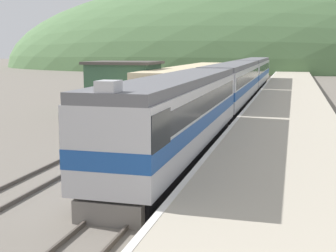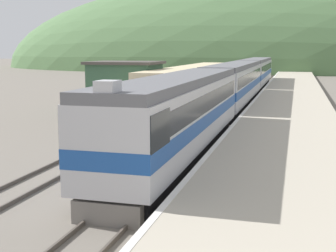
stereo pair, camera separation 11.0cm
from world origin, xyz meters
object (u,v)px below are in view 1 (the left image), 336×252
(siding_train, at_px, (189,85))
(carriage_second, at_px, (234,84))
(express_train_lead_car, at_px, (179,114))
(carriage_third, at_px, (254,72))

(siding_train, bearing_deg, carriage_second, -20.46)
(carriage_second, distance_m, siding_train, 5.15)
(express_train_lead_car, height_order, carriage_second, express_train_lead_car)
(carriage_second, height_order, carriage_third, same)
(express_train_lead_car, relative_size, carriage_third, 0.87)
(express_train_lead_car, relative_size, carriage_second, 0.87)
(carriage_second, bearing_deg, carriage_third, 90.00)
(siding_train, bearing_deg, carriage_third, 77.46)
(express_train_lead_car, xyz_separation_m, siding_train, (-4.82, 24.03, -0.34))
(express_train_lead_car, xyz_separation_m, carriage_third, (0.00, 45.68, -0.01))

